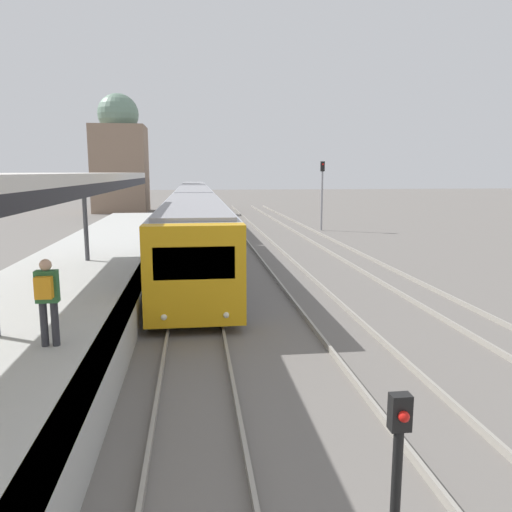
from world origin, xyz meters
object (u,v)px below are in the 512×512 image
Objects in this scene: person_on_platform at (47,295)px; train_near at (194,206)px; signal_post_near at (397,474)px; signal_mast_far at (322,187)px.

person_on_platform is 0.03× the size of train_near.
person_on_platform is 6.97m from signal_post_near.
person_on_platform is 28.68m from train_near.
signal_mast_far is (9.17, -2.71, 1.45)m from train_near.
train_near is (2.71, 28.55, -0.27)m from person_on_platform.
signal_mast_far is at bearing -16.45° from train_near.
signal_mast_far reaches higher than signal_post_near.
train_near is 9.67m from signal_mast_far.
train_near is 10.35× the size of signal_mast_far.
signal_post_near is at bearing -103.12° from signal_mast_far.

